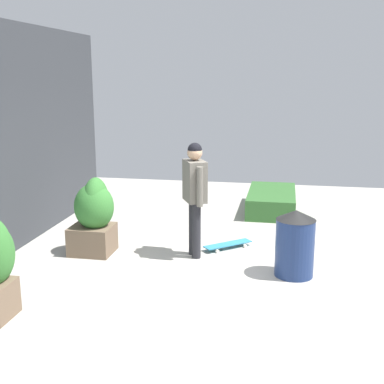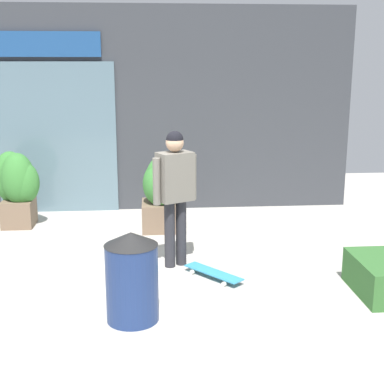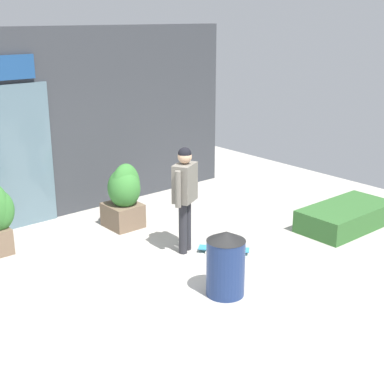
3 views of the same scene
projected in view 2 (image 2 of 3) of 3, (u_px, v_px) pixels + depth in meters
The scene contains 7 objects.
ground_plane at pixel (116, 285), 6.10m from camera, with size 12.00×12.00×0.00m, color #B2ADA3.
building_facade at pixel (121, 111), 9.00m from camera, with size 7.64×0.31×3.37m.
skateboarder at pixel (175, 185), 6.48m from camera, with size 0.53×0.42×1.67m.
skateboard at pixel (213, 273), 6.30m from camera, with size 0.65×0.72×0.08m.
planter_box_left at pixel (17, 185), 8.19m from camera, with size 0.71×0.56×1.15m.
planter_box_right at pixel (162, 192), 8.01m from camera, with size 0.59×0.64×1.14m.
trash_bin at pixel (132, 276), 5.19m from camera, with size 0.52×0.52×0.90m.
Camera 2 is at (0.41, -5.74, 2.45)m, focal length 50.51 mm.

